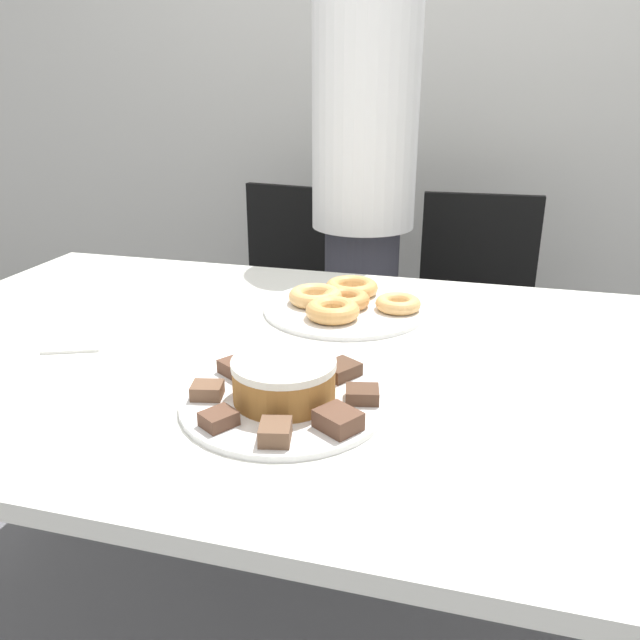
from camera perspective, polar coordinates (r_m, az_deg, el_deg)
The scene contains 22 objects.
wall_back at distance 2.67m, azimuth 11.55°, elevation 21.97°, with size 8.00×0.05×2.60m.
table at distance 1.18m, azimuth 3.55°, elevation -6.50°, with size 1.98×1.06×0.75m.
person_standing at distance 1.90m, azimuth 3.97°, elevation 10.88°, with size 0.31×0.31×1.68m.
office_chair_left at distance 2.30m, azimuth -3.80°, elevation 0.07°, with size 0.51×0.51×0.88m.
office_chair_right at distance 2.19m, azimuth 13.74°, elevation -1.60°, with size 0.46×0.46×0.88m.
plate_cake at distance 0.99m, azimuth -3.26°, elevation -7.44°, with size 0.33×0.33×0.01m.
plate_donuts at distance 1.39m, azimuth 2.31°, elevation 1.05°, with size 0.36×0.36×0.01m.
frosted_cake at distance 0.97m, azimuth -3.31°, elevation -5.44°, with size 0.16×0.16×0.07m.
lamington_0 at distance 1.07m, azimuth -7.41°, elevation -4.32°, with size 0.08×0.08×0.02m.
lamington_1 at distance 1.00m, azimuth -10.27°, elevation -6.35°, with size 0.06×0.05×0.02m.
lamington_2 at distance 0.92m, azimuth -9.24°, elevation -8.90°, with size 0.06×0.06×0.02m.
lamington_3 at distance 0.88m, azimuth -4.11°, elevation -10.18°, with size 0.05×0.06×0.03m.
lamington_4 at distance 0.90m, azimuth 1.67°, elevation -9.12°, with size 0.08×0.07×0.03m.
lamington_5 at distance 0.98m, azimuth 3.88°, elevation -6.79°, with size 0.06×0.05×0.02m.
lamington_6 at distance 1.06m, azimuth 1.87°, elevation -4.57°, with size 0.07×0.08×0.02m.
lamington_7 at distance 1.09m, azimuth -2.63°, elevation -3.62°, with size 0.05×0.06×0.02m.
donut_0 at distance 1.38m, azimuth 2.32°, elevation 1.88°, with size 0.11×0.11×0.03m.
donut_1 at distance 1.31m, azimuth 1.16°, elevation 0.88°, with size 0.11×0.11×0.04m.
donut_2 at distance 1.37m, azimuth 7.15°, elevation 1.51°, with size 0.10×0.10×0.03m.
donut_3 at distance 1.46m, azimuth 2.91°, elevation 2.99°, with size 0.12×0.12×0.03m.
donut_4 at distance 1.40m, azimuth -0.42°, elevation 2.20°, with size 0.12×0.12×0.03m.
napkin at distance 1.30m, azimuth -21.50°, elevation -1.99°, with size 0.13×0.12×0.01m.
Camera 1 is at (0.20, -1.03, 1.23)m, focal length 35.00 mm.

